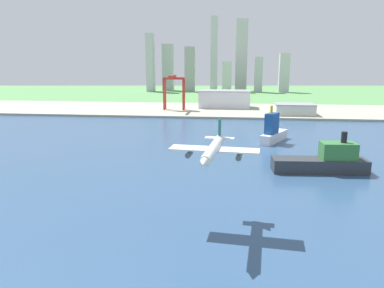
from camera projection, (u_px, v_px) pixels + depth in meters
The scene contains 10 objects.
ground_plane at pixel (204, 142), 279.17m from camera, with size 2400.00×2400.00×0.00m, color #558C4F.
water_bay at pixel (196, 163), 220.99m from camera, with size 840.00×360.00×0.15m, color #2D4C70.
industrial_pier at pixel (217, 110), 463.06m from camera, with size 840.00×140.00×2.50m, color #A1A28C.
airplane_landing at pixel (213, 149), 127.64m from camera, with size 32.78×39.43×12.03m.
ferry_boat at pixel (273, 132), 276.73m from camera, with size 24.12×36.57×28.76m.
container_barge at pixel (324, 161), 200.89m from camera, with size 52.40×16.76×22.89m.
port_crane_red at pixel (174, 85), 447.89m from camera, with size 26.71×42.15×43.21m.
warehouse_main at pixel (224, 99), 478.13m from camera, with size 67.38×36.98×22.51m.
warehouse_annex at pixel (294, 109), 411.03m from camera, with size 43.91×31.09×12.44m.
distant_skyline at pixel (211, 64), 781.09m from camera, with size 302.37×58.77×159.33m.
Camera 1 is at (22.81, 28.00, 59.33)m, focal length 33.78 mm.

